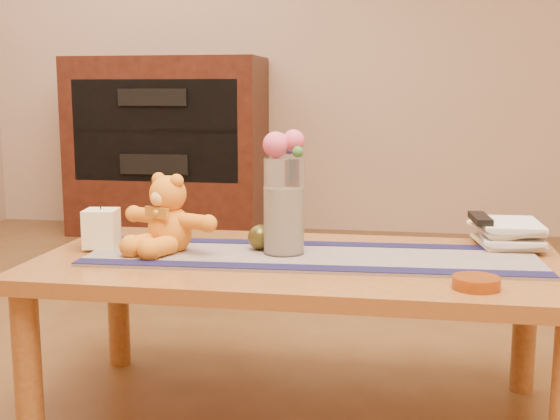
% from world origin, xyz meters
% --- Properties ---
extents(floor, '(5.50, 5.50, 0.00)m').
position_xyz_m(floor, '(0.00, 0.00, 0.00)').
color(floor, '#563418').
rests_on(floor, ground).
extents(wall_back, '(5.50, 0.00, 5.50)m').
position_xyz_m(wall_back, '(0.00, 2.75, 1.35)').
color(wall_back, tan).
rests_on(wall_back, floor).
extents(coffee_table_top, '(1.40, 0.70, 0.04)m').
position_xyz_m(coffee_table_top, '(0.00, 0.00, 0.43)').
color(coffee_table_top, brown).
rests_on(coffee_table_top, floor).
extents(table_leg_fl, '(0.07, 0.07, 0.41)m').
position_xyz_m(table_leg_fl, '(-0.64, -0.29, 0.21)').
color(table_leg_fl, brown).
rests_on(table_leg_fl, floor).
extents(table_leg_bl, '(0.07, 0.07, 0.41)m').
position_xyz_m(table_leg_bl, '(-0.64, 0.29, 0.21)').
color(table_leg_bl, brown).
rests_on(table_leg_bl, floor).
extents(table_leg_br, '(0.07, 0.07, 0.41)m').
position_xyz_m(table_leg_br, '(0.64, 0.29, 0.21)').
color(table_leg_br, brown).
rests_on(table_leg_br, floor).
extents(persian_runner, '(1.22, 0.41, 0.01)m').
position_xyz_m(persian_runner, '(0.03, 0.01, 0.45)').
color(persian_runner, '#1B1A4A').
rests_on(persian_runner, coffee_table_top).
extents(runner_border_near, '(1.20, 0.12, 0.00)m').
position_xyz_m(runner_border_near, '(0.04, -0.13, 0.46)').
color(runner_border_near, '#131236').
rests_on(runner_border_near, persian_runner).
extents(runner_border_far, '(1.20, 0.12, 0.00)m').
position_xyz_m(runner_border_far, '(0.03, 0.16, 0.46)').
color(runner_border_far, '#131236').
rests_on(runner_border_far, persian_runner).
extents(teddy_bear, '(0.37, 0.35, 0.20)m').
position_xyz_m(teddy_bear, '(-0.36, 0.01, 0.56)').
color(teddy_bear, orange).
rests_on(teddy_bear, persian_runner).
extents(pillar_candle, '(0.10, 0.10, 0.11)m').
position_xyz_m(pillar_candle, '(-0.56, 0.01, 0.51)').
color(pillar_candle, '#F4E9B4').
rests_on(pillar_candle, persian_runner).
extents(candle_wick, '(0.00, 0.00, 0.01)m').
position_xyz_m(candle_wick, '(-0.56, 0.01, 0.57)').
color(candle_wick, black).
rests_on(candle_wick, pillar_candle).
extents(glass_vase, '(0.11, 0.11, 0.26)m').
position_xyz_m(glass_vase, '(-0.04, 0.02, 0.59)').
color(glass_vase, silver).
rests_on(glass_vase, persian_runner).
extents(potpourri_fill, '(0.09, 0.09, 0.18)m').
position_xyz_m(potpourri_fill, '(-0.04, 0.02, 0.55)').
color(potpourri_fill, beige).
rests_on(potpourri_fill, glass_vase).
extents(rose_left, '(0.07, 0.07, 0.07)m').
position_xyz_m(rose_left, '(-0.06, 0.01, 0.75)').
color(rose_left, '#D94C70').
rests_on(rose_left, glass_vase).
extents(rose_right, '(0.06, 0.06, 0.06)m').
position_xyz_m(rose_right, '(-0.02, 0.02, 0.76)').
color(rose_right, '#D94C70').
rests_on(rose_right, glass_vase).
extents(blue_flower_back, '(0.04, 0.04, 0.04)m').
position_xyz_m(blue_flower_back, '(-0.03, 0.05, 0.75)').
color(blue_flower_back, '#4A479A').
rests_on(blue_flower_back, glass_vase).
extents(blue_flower_side, '(0.04, 0.04, 0.04)m').
position_xyz_m(blue_flower_side, '(-0.07, 0.04, 0.74)').
color(blue_flower_side, '#4A479A').
rests_on(blue_flower_side, glass_vase).
extents(leaf_sprig, '(0.03, 0.03, 0.03)m').
position_xyz_m(leaf_sprig, '(-0.00, -0.00, 0.74)').
color(leaf_sprig, '#33662D').
rests_on(leaf_sprig, glass_vase).
extents(bronze_ball, '(0.07, 0.07, 0.07)m').
position_xyz_m(bronze_ball, '(-0.11, 0.05, 0.49)').
color(bronze_ball, '#464117').
rests_on(bronze_ball, persian_runner).
extents(book_bottom, '(0.19, 0.24, 0.02)m').
position_xyz_m(book_bottom, '(0.49, 0.23, 0.46)').
color(book_bottom, beige).
rests_on(book_bottom, coffee_table_top).
extents(book_lower, '(0.16, 0.22, 0.02)m').
position_xyz_m(book_lower, '(0.50, 0.23, 0.48)').
color(book_lower, beige).
rests_on(book_lower, book_bottom).
extents(book_upper, '(0.20, 0.25, 0.02)m').
position_xyz_m(book_upper, '(0.48, 0.23, 0.50)').
color(book_upper, beige).
rests_on(book_upper, book_lower).
extents(book_top, '(0.17, 0.23, 0.02)m').
position_xyz_m(book_top, '(0.49, 0.23, 0.52)').
color(book_top, beige).
rests_on(book_top, book_upper).
extents(tv_remote, '(0.06, 0.16, 0.02)m').
position_xyz_m(tv_remote, '(0.49, 0.22, 0.54)').
color(tv_remote, black).
rests_on(tv_remote, book_top).
extents(amber_dish, '(0.12, 0.12, 0.03)m').
position_xyz_m(amber_dish, '(0.44, -0.23, 0.46)').
color(amber_dish, '#BF5914').
rests_on(amber_dish, coffee_table_top).
extents(media_cabinet, '(1.20, 0.50, 1.10)m').
position_xyz_m(media_cabinet, '(-1.20, 2.48, 0.55)').
color(media_cabinet, black).
rests_on(media_cabinet, floor).
extents(cabinet_cavity, '(1.02, 0.03, 0.61)m').
position_xyz_m(cabinet_cavity, '(-1.20, 2.25, 0.66)').
color(cabinet_cavity, black).
rests_on(cabinet_cavity, media_cabinet).
extents(cabinet_shelf, '(1.02, 0.20, 0.02)m').
position_xyz_m(cabinet_shelf, '(-1.20, 2.33, 0.66)').
color(cabinet_shelf, black).
rests_on(cabinet_shelf, media_cabinet).
extents(stereo_upper, '(0.42, 0.28, 0.10)m').
position_xyz_m(stereo_upper, '(-1.20, 2.35, 0.86)').
color(stereo_upper, black).
rests_on(stereo_upper, media_cabinet).
extents(stereo_lower, '(0.42, 0.28, 0.12)m').
position_xyz_m(stereo_lower, '(-1.20, 2.35, 0.46)').
color(stereo_lower, black).
rests_on(stereo_lower, media_cabinet).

